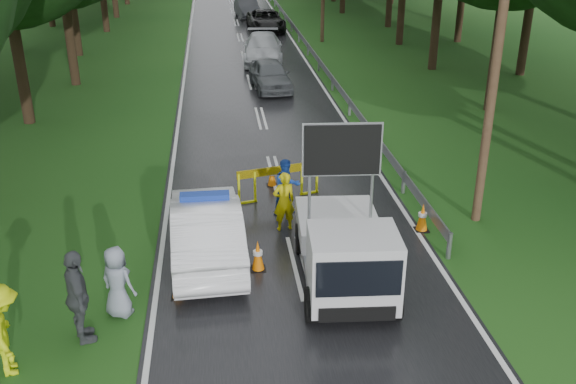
{
  "coord_description": "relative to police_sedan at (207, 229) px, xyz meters",
  "views": [
    {
      "loc": [
        -1.83,
        -13.25,
        7.92
      ],
      "look_at": [
        -0.1,
        1.56,
        1.3
      ],
      "focal_mm": 40.0,
      "sensor_mm": 36.0,
      "label": 1
    }
  ],
  "objects": [
    {
      "name": "bystander_mid",
      "position": [
        -2.47,
        -3.07,
        0.22
      ],
      "size": [
        0.87,
        1.27,
        2.0
      ],
      "primitive_type": "imported",
      "rotation": [
        0.0,
        0.0,
        1.92
      ],
      "color": "#404347",
      "rests_on": "ground"
    },
    {
      "name": "guardrail",
      "position": [
        5.89,
        28.91,
        -0.24
      ],
      "size": [
        0.12,
        60.06,
        0.7
      ],
      "color": "gray",
      "rests_on": "ground"
    },
    {
      "name": "bystander_left",
      "position": [
        -3.64,
        -3.88,
        0.13
      ],
      "size": [
        1.04,
        1.34,
        1.83
      ],
      "primitive_type": "imported",
      "rotation": [
        0.0,
        0.0,
        1.91
      ],
      "color": "#CDE40C",
      "rests_on": "ground"
    },
    {
      "name": "ground",
      "position": [
        2.19,
        -0.76,
        -0.79
      ],
      "size": [
        160.0,
        160.0,
        0.0
      ],
      "primitive_type": "plane",
      "color": "#174413",
      "rests_on": "ground"
    },
    {
      "name": "queue_car_first",
      "position": [
        2.99,
        15.81,
        -0.09
      ],
      "size": [
        2.01,
        4.22,
        1.39
      ],
      "primitive_type": "imported",
      "rotation": [
        0.0,
        0.0,
        0.09
      ],
      "color": "#464A4F",
      "rests_on": "ground"
    },
    {
      "name": "road",
      "position": [
        2.19,
        29.24,
        -0.78
      ],
      "size": [
        7.0,
        140.0,
        0.02
      ],
      "primitive_type": "cube",
      "color": "black",
      "rests_on": "ground"
    },
    {
      "name": "officer",
      "position": [
        2.03,
        1.24,
        0.04
      ],
      "size": [
        0.68,
        0.52,
        1.66
      ],
      "primitive_type": "imported",
      "rotation": [
        0.0,
        0.0,
        3.36
      ],
      "color": "#D3C50B",
      "rests_on": "ground"
    },
    {
      "name": "cone_far",
      "position": [
        1.99,
        4.24,
        -0.45
      ],
      "size": [
        0.33,
        0.33,
        0.69
      ],
      "color": "black",
      "rests_on": "ground"
    },
    {
      "name": "cone_near_left",
      "position": [
        -0.66,
        -1.76,
        -0.47
      ],
      "size": [
        0.31,
        0.31,
        0.65
      ],
      "color": "black",
      "rests_on": "ground"
    },
    {
      "name": "utility_pole_near",
      "position": [
        7.39,
        1.24,
        4.28
      ],
      "size": [
        1.4,
        0.24,
        10.0
      ],
      "color": "#473121",
      "rests_on": "ground"
    },
    {
      "name": "cone_left_mid",
      "position": [
        0.04,
        -0.26,
        -0.42
      ],
      "size": [
        0.36,
        0.36,
        0.76
      ],
      "color": "black",
      "rests_on": "ground"
    },
    {
      "name": "barrier",
      "position": [
        2.1,
        3.24,
        0.0
      ],
      "size": [
        2.47,
        0.64,
        1.05
      ],
      "rotation": [
        0.0,
        0.0,
        0.24
      ],
      "color": "#E6ED0C",
      "rests_on": "ground"
    },
    {
      "name": "work_truck",
      "position": [
        3.09,
        -1.75,
        0.17
      ],
      "size": [
        2.22,
        4.52,
        3.51
      ],
      "rotation": [
        0.0,
        0.0,
        -0.06
      ],
      "color": "gray",
      "rests_on": "ground"
    },
    {
      "name": "cone_right",
      "position": [
        5.69,
        0.77,
        -0.4
      ],
      "size": [
        0.37,
        0.37,
        0.79
      ],
      "color": "black",
      "rests_on": "ground"
    },
    {
      "name": "queue_car_second",
      "position": [
        3.13,
        21.81,
        -0.03
      ],
      "size": [
        2.54,
        5.37,
        1.51
      ],
      "primitive_type": "imported",
      "rotation": [
        0.0,
        0.0,
        -0.08
      ],
      "color": "#AFB2B8",
      "rests_on": "ground"
    },
    {
      "name": "civilian",
      "position": [
        2.22,
        2.24,
        0.02
      ],
      "size": [
        0.91,
        0.78,
        1.61
      ],
      "primitive_type": "imported",
      "rotation": [
        0.0,
        0.0,
        0.24
      ],
      "color": "#1940A6",
      "rests_on": "ground"
    },
    {
      "name": "police_sedan",
      "position": [
        0.0,
        0.0,
        0.0
      ],
      "size": [
        1.88,
        4.82,
        1.72
      ],
      "rotation": [
        0.0,
        0.0,
        3.19
      ],
      "color": "white",
      "rests_on": "ground"
    },
    {
      "name": "queue_car_fourth",
      "position": [
        3.17,
        37.68,
        -0.07
      ],
      "size": [
        1.97,
        4.47,
        1.43
      ],
      "primitive_type": "imported",
      "rotation": [
        0.0,
        0.0,
        0.11
      ],
      "color": "#3D3F45",
      "rests_on": "ground"
    },
    {
      "name": "queue_car_third",
      "position": [
        4.12,
        31.68,
        -0.08
      ],
      "size": [
        2.53,
        5.19,
        1.42
      ],
      "primitive_type": "imported",
      "rotation": [
        0.0,
        0.0,
        0.03
      ],
      "color": "black",
      "rests_on": "ground"
    },
    {
      "name": "cone_center",
      "position": [
        1.19,
        -0.76,
        -0.41
      ],
      "size": [
        0.37,
        0.37,
        0.77
      ],
      "color": "black",
      "rests_on": "ground"
    },
    {
      "name": "bystander_right",
      "position": [
        -1.84,
        -2.26,
        0.02
      ],
      "size": [
        0.93,
        0.84,
        1.6
      ],
      "primitive_type": "imported",
      "rotation": [
        0.0,
        0.0,
        2.59
      ],
      "color": "gray",
      "rests_on": "ground"
    }
  ]
}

